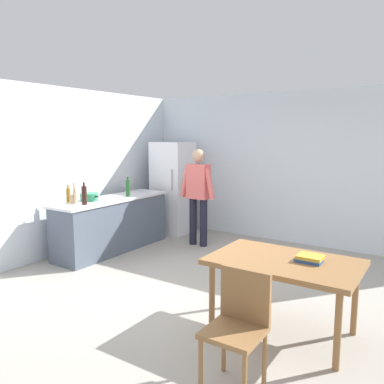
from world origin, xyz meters
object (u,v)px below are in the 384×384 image
(person, at_px, (198,191))
(bottle_wine_green, at_px, (128,188))
(book_stack, at_px, (310,259))
(bottle_oil_amber, at_px, (68,195))
(chair, at_px, (239,320))
(bottle_wine_dark, at_px, (84,195))
(utensil_jar, at_px, (74,198))
(bottle_sauce_red, at_px, (128,187))
(cooking_pot, at_px, (89,197))
(refrigerator, at_px, (173,188))
(dining_table, at_px, (284,267))

(person, xyz_separation_m, bottle_wine_green, (-0.92, -0.79, 0.07))
(bottle_wine_green, bearing_deg, book_stack, -20.26)
(bottle_oil_amber, bearing_deg, chair, -20.77)
(person, xyz_separation_m, book_stack, (2.57, -2.08, -0.20))
(chair, height_order, book_stack, chair)
(chair, xyz_separation_m, bottle_wine_dark, (-3.29, 1.39, 0.51))
(utensil_jar, bearing_deg, person, 56.67)
(bottle_sauce_red, relative_size, book_stack, 1.00)
(person, relative_size, bottle_sauce_red, 7.08)
(person, height_order, book_stack, person)
(cooking_pot, height_order, bottle_wine_green, bottle_wine_green)
(chair, bearing_deg, bottle_wine_green, 152.11)
(utensil_jar, relative_size, bottle_wine_green, 0.94)
(bottle_sauce_red, distance_m, bottle_wine_dark, 1.39)
(person, relative_size, utensil_jar, 5.31)
(cooking_pot, xyz_separation_m, bottle_oil_amber, (-0.14, -0.29, 0.06))
(refrigerator, distance_m, cooking_pot, 2.01)
(bottle_oil_amber, xyz_separation_m, book_stack, (3.86, -0.34, -0.23))
(dining_table, xyz_separation_m, bottle_oil_amber, (-3.64, 0.41, 0.34))
(person, bearing_deg, refrigerator, 149.77)
(person, bearing_deg, bottle_sauce_red, -163.20)
(bottle_wine_dark, xyz_separation_m, bottle_oil_amber, (-0.36, -0.01, -0.03))
(book_stack, bearing_deg, dining_table, -163.21)
(chair, distance_m, bottle_sauce_red, 4.56)
(bottle_oil_amber, bearing_deg, book_stack, -5.10)
(chair, distance_m, bottle_wine_green, 4.04)
(refrigerator, distance_m, book_stack, 4.40)
(bottle_sauce_red, bearing_deg, bottle_oil_amber, -90.57)
(dining_table, relative_size, bottle_sauce_red, 5.83)
(chair, relative_size, bottle_sauce_red, 3.79)
(refrigerator, height_order, bottle_wine_green, refrigerator)
(bottle_wine_green, distance_m, book_stack, 3.73)
(bottle_oil_amber, height_order, book_stack, bottle_oil_amber)
(bottle_wine_dark, bearing_deg, bottle_wine_green, 88.78)
(refrigerator, xyz_separation_m, person, (0.95, -0.55, 0.08))
(chair, distance_m, bottle_wine_dark, 3.60)
(book_stack, bearing_deg, chair, -102.21)
(dining_table, bearing_deg, utensil_jar, 173.49)
(chair, bearing_deg, bottle_wine_dark, 164.66)
(person, relative_size, cooking_pot, 4.25)
(bottle_oil_amber, bearing_deg, bottle_wine_dark, 1.04)
(cooking_pot, relative_size, bottle_oil_amber, 1.43)
(refrigerator, relative_size, bottle_wine_dark, 5.29)
(person, height_order, chair, person)
(dining_table, distance_m, bottle_oil_amber, 3.68)
(dining_table, height_order, bottle_oil_amber, bottle_oil_amber)
(person, distance_m, utensil_jar, 2.09)
(person, bearing_deg, bottle_wine_green, -139.18)
(person, height_order, bottle_oil_amber, person)
(chair, relative_size, bottle_wine_dark, 2.68)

